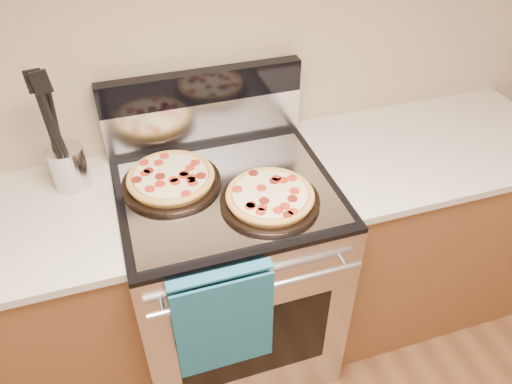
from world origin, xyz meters
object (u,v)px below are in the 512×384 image
object	(u,v)px
range_body	(231,276)
utensil_crock	(69,167)
pepperoni_pizza_back	(171,179)
pepperoni_pizza_front	(270,197)

from	to	relation	value
range_body	utensil_crock	distance (m)	0.77
range_body	utensil_crock	size ratio (longest dim) A/B	5.78
range_body	utensil_crock	bearing A→B (deg)	159.08
utensil_crock	pepperoni_pizza_back	bearing A→B (deg)	-20.74
pepperoni_pizza_front	utensil_crock	size ratio (longest dim) A/B	2.14
pepperoni_pizza_front	utensil_crock	distance (m)	0.71
utensil_crock	pepperoni_pizza_front	bearing A→B (deg)	-27.36
pepperoni_pizza_front	range_body	bearing A→B (deg)	132.19
pepperoni_pizza_back	pepperoni_pizza_front	world-z (taller)	pepperoni_pizza_back
pepperoni_pizza_front	utensil_crock	world-z (taller)	utensil_crock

